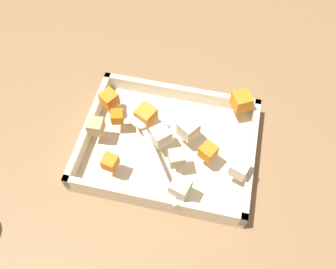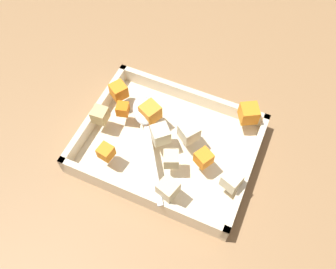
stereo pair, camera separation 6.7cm
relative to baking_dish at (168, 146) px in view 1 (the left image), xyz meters
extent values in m
plane|color=#936D47|center=(-0.01, 0.02, -0.01)|extent=(4.00, 4.00, 0.00)
cube|color=beige|center=(0.00, 0.00, -0.01)|extent=(0.33, 0.26, 0.01)
cube|color=beige|center=(0.00, -0.12, 0.02)|extent=(0.33, 0.01, 0.03)
cube|color=beige|center=(0.00, 0.12, 0.02)|extent=(0.33, 0.01, 0.03)
cube|color=beige|center=(-0.16, 0.00, 0.02)|extent=(0.01, 0.26, 0.03)
cube|color=beige|center=(0.16, 0.00, 0.02)|extent=(0.01, 0.26, 0.03)
cube|color=orange|center=(0.08, -0.02, 0.05)|extent=(0.04, 0.04, 0.03)
cube|color=orange|center=(0.12, 0.10, 0.05)|extent=(0.05, 0.05, 0.03)
cube|color=orange|center=(-0.05, 0.03, 0.05)|extent=(0.04, 0.04, 0.03)
cube|color=orange|center=(-0.10, 0.01, 0.05)|extent=(0.03, 0.03, 0.02)
cube|color=orange|center=(-0.13, 0.05, 0.05)|extent=(0.04, 0.04, 0.03)
cube|color=orange|center=(-0.09, -0.08, 0.05)|extent=(0.03, 0.03, 0.03)
cube|color=beige|center=(0.14, -0.04, 0.05)|extent=(0.04, 0.04, 0.03)
cube|color=beige|center=(-0.01, -0.01, 0.05)|extent=(0.04, 0.04, 0.03)
cube|color=tan|center=(-0.14, -0.01, 0.05)|extent=(0.03, 0.03, 0.03)
cube|color=beige|center=(0.04, -0.10, 0.05)|extent=(0.04, 0.04, 0.03)
cube|color=beige|center=(0.03, -0.05, 0.05)|extent=(0.04, 0.04, 0.03)
cube|color=beige|center=(0.04, 0.02, 0.05)|extent=(0.05, 0.05, 0.03)
ellipsoid|color=silver|center=(-0.07, 0.03, 0.04)|extent=(0.07, 0.08, 0.02)
cube|color=silver|center=(0.00, -0.06, 0.04)|extent=(0.10, 0.14, 0.01)
camera|label=1|loc=(0.08, -0.34, 0.62)|focal=38.11mm
camera|label=2|loc=(0.14, -0.32, 0.62)|focal=38.11mm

